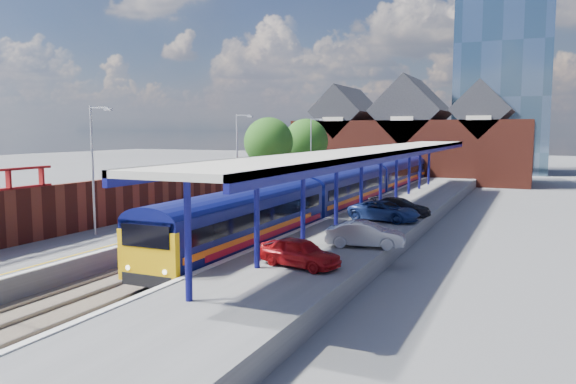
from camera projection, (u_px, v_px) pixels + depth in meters
name	position (u px, v px, depth m)	size (l,w,h in m)	color
ground	(345.00, 206.00, 50.01)	(240.00, 240.00, 0.00)	#5B5B5E
ballast_bed	(302.00, 222.00, 40.93)	(6.00, 76.00, 0.06)	#473D33
rails	(302.00, 221.00, 40.92)	(4.51, 76.00, 0.14)	slate
left_platform	(236.00, 212.00, 43.10)	(5.00, 76.00, 1.00)	#565659
right_platform	(383.00, 221.00, 38.45)	(6.00, 76.00, 1.00)	#565659
coping_left	(264.00, 206.00, 42.09)	(0.30, 76.00, 0.05)	silver
coping_right	(344.00, 211.00, 39.55)	(0.30, 76.00, 0.05)	silver
yellow_line	(257.00, 206.00, 42.33)	(0.14, 76.00, 0.01)	yellow
train	(371.00, 180.00, 51.94)	(2.87, 65.90, 3.45)	#0B0F50
canopy	(384.00, 151.00, 39.92)	(4.50, 52.00, 4.48)	#10105D
lamp_post_b	(94.00, 162.00, 30.24)	(1.48, 0.18, 7.00)	#A5A8AA
lamp_post_c	(239.00, 152.00, 44.77)	(1.48, 0.18, 7.00)	#A5A8AA
lamp_post_d	(312.00, 147.00, 59.31)	(1.48, 0.18, 7.00)	#A5A8AA
platform_sign	(265.00, 179.00, 46.29)	(0.55, 0.08, 2.50)	#A5A8AA
brick_wall	(156.00, 193.00, 38.07)	(0.35, 50.00, 3.86)	maroon
station_building	(411.00, 140.00, 74.85)	(30.00, 12.12, 13.78)	maroon
glass_tower	(505.00, 45.00, 89.19)	(14.20, 14.20, 40.30)	#48657C
tree_near	(270.00, 143.00, 58.98)	(5.20, 5.20, 8.10)	#382314
tree_far	(307.00, 142.00, 65.84)	(5.20, 5.20, 8.10)	#382314
parked_car_red	(300.00, 252.00, 23.48)	(1.45, 3.60, 1.23)	#9C0D10
parked_car_silver	(365.00, 234.00, 27.43)	(1.33, 3.82, 1.26)	#B3B3B8
parked_car_dark	(400.00, 207.00, 37.70)	(1.67, 4.11, 1.19)	black
parked_car_blue	(384.00, 211.00, 35.51)	(2.09, 4.54, 1.26)	navy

